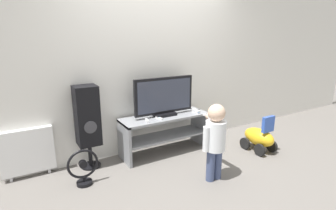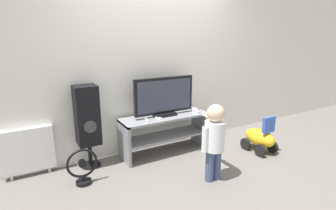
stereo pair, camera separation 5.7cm
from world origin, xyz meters
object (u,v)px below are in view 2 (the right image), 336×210
remote_primary (147,120)px  game_console (196,111)px  child (214,136)px  ride_on_toy (260,138)px  floor_fan (83,168)px  television (164,97)px  radiator (28,151)px  remote_secondary (159,118)px  speaker_tower (87,117)px

remote_primary → game_console: bearing=1.4°
child → ride_on_toy: bearing=13.7°
child → ride_on_toy: child is taller
game_console → floor_fan: bearing=-173.0°
television → ride_on_toy: size_ratio=1.60×
game_console → radiator: radiator is taller
remote_secondary → floor_fan: remote_secondary is taller
game_console → ride_on_toy: (0.73, -0.60, -0.36)m
remote_secondary → child: 0.89m
remote_primary → radiator: bearing=167.5°
television → remote_secondary: television is taller
speaker_tower → floor_fan: (-0.18, -0.39, -0.47)m
radiator → remote_primary: bearing=-12.5°
remote_secondary → child: (0.26, -0.85, -0.02)m
remote_secondary → child: child is taller
television → floor_fan: television is taller
television → remote_primary: television is taller
speaker_tower → floor_fan: bearing=-114.6°
child → radiator: 2.21m
floor_fan → ride_on_toy: size_ratio=0.76×
remote_primary → ride_on_toy: bearing=-20.6°
remote_primary → speaker_tower: 0.76m
floor_fan → ride_on_toy: ride_on_toy is taller
game_console → remote_primary: bearing=-178.6°
television → radiator: (-1.75, 0.20, -0.49)m
child → floor_fan: 1.54m
floor_fan → radiator: 0.74m
radiator → remote_secondary: bearing=-10.9°
remote_primary → remote_secondary: (0.19, 0.00, 0.00)m
floor_fan → television: bearing=13.7°
television → game_console: size_ratio=4.98×
television → floor_fan: (-1.23, -0.30, -0.63)m
remote_primary → speaker_tower: speaker_tower is taller
television → floor_fan: bearing=-166.3°
speaker_tower → ride_on_toy: 2.44m
game_console → floor_fan: size_ratio=0.42×
floor_fan → ride_on_toy: bearing=-9.0°
floor_fan → radiator: bearing=135.6°
child → ride_on_toy: (1.10, 0.27, -0.33)m
child → floor_fan: bearing=154.1°
remote_secondary → radiator: 1.66m
remote_secondary → radiator: size_ratio=0.22×
ride_on_toy → radiator: (-2.97, 0.89, 0.12)m
child → radiator: (-1.87, 1.16, -0.21)m
television → game_console: bearing=-10.7°
television → speaker_tower: (-1.05, 0.09, -0.15)m
ride_on_toy → radiator: 3.10m
remote_primary → floor_fan: 1.00m
remote_secondary → floor_fan: (-1.09, -0.20, -0.37)m
game_console → ride_on_toy: size_ratio=0.32×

